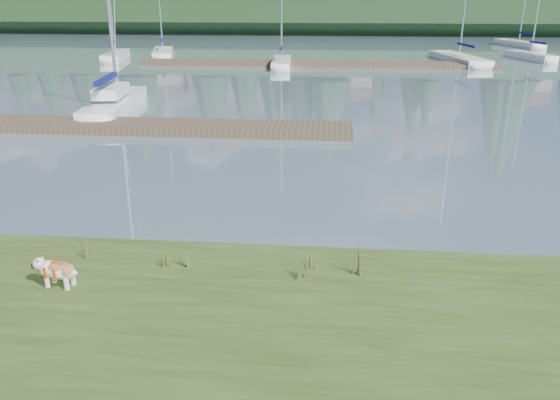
# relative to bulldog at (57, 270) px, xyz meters

# --- Properties ---
(ground) EXTENTS (200.00, 200.00, 0.00)m
(ground) POSITION_rel_bulldog_xyz_m (1.25, 33.40, -0.65)
(ground) COLOR gray
(ground) RESTS_ON ground
(ridge) EXTENTS (200.00, 20.00, 5.00)m
(ridge) POSITION_rel_bulldog_xyz_m (1.25, 76.40, 1.85)
(ridge) COLOR black
(ridge) RESTS_ON ground
(bulldog) EXTENTS (0.80, 0.39, 0.47)m
(bulldog) POSITION_rel_bulldog_xyz_m (0.00, 0.00, 0.00)
(bulldog) COLOR silver
(bulldog) RESTS_ON bank
(sailboat_main) EXTENTS (2.47, 7.79, 11.15)m
(sailboat_main) POSITION_rel_bulldog_xyz_m (-5.30, 16.52, -0.22)
(sailboat_main) COLOR white
(sailboat_main) RESTS_ON ground
(dock_near) EXTENTS (16.00, 2.00, 0.30)m
(dock_near) POSITION_rel_bulldog_xyz_m (-2.75, 12.40, -0.50)
(dock_near) COLOR #4C3D2C
(dock_near) RESTS_ON ground
(dock_far) EXTENTS (26.00, 2.20, 0.30)m
(dock_far) POSITION_rel_bulldog_xyz_m (3.25, 33.40, -0.50)
(dock_far) COLOR #4C3D2C
(dock_far) RESTS_ON ground
(sailboat_bg_0) EXTENTS (2.77, 7.10, 10.22)m
(sailboat_bg_0) POSITION_rel_bulldog_xyz_m (-13.10, 36.74, -0.32)
(sailboat_bg_0) COLOR white
(sailboat_bg_0) RESTS_ON ground
(sailboat_bg_1) EXTENTS (3.33, 7.67, 11.29)m
(sailboat_bg_1) POSITION_rel_bulldog_xyz_m (-9.98, 39.32, -0.32)
(sailboat_bg_1) COLOR white
(sailboat_bg_1) RESTS_ON ground
(sailboat_bg_2) EXTENTS (1.65, 6.49, 9.83)m
(sailboat_bg_2) POSITION_rel_bulldog_xyz_m (0.77, 32.94, -0.31)
(sailboat_bg_2) COLOR white
(sailboat_bg_2) RESTS_ON ground
(sailboat_bg_3) EXTENTS (3.41, 9.42, 13.44)m
(sailboat_bg_3) POSITION_rel_bulldog_xyz_m (13.97, 37.10, -0.32)
(sailboat_bg_3) COLOR white
(sailboat_bg_3) RESTS_ON ground
(sailboat_bg_4) EXTENTS (2.79, 6.10, 9.08)m
(sailboat_bg_4) POSITION_rel_bulldog_xyz_m (20.00, 39.11, -0.31)
(sailboat_bg_4) COLOR white
(sailboat_bg_4) RESTS_ON ground
(sailboat_bg_5) EXTENTS (3.61, 7.85, 11.08)m
(sailboat_bg_5) POSITION_rel_bulldog_xyz_m (22.82, 51.59, -0.33)
(sailboat_bg_5) COLOR white
(sailboat_bg_5) RESTS_ON ground
(weed_0) EXTENTS (0.17, 0.14, 0.52)m
(weed_0) POSITION_rel_bulldog_xyz_m (1.59, 0.82, -0.08)
(weed_0) COLOR #475B23
(weed_0) RESTS_ON bank
(weed_1) EXTENTS (0.17, 0.14, 0.56)m
(weed_1) POSITION_rel_bulldog_xyz_m (1.87, 0.87, -0.06)
(weed_1) COLOR #475B23
(weed_1) RESTS_ON bank
(weed_2) EXTENTS (0.17, 0.14, 0.71)m
(weed_2) POSITION_rel_bulldog_xyz_m (4.06, 0.61, 0.00)
(weed_2) COLOR #475B23
(weed_2) RESTS_ON bank
(weed_3) EXTENTS (0.17, 0.14, 0.51)m
(weed_3) POSITION_rel_bulldog_xyz_m (0.05, 1.07, -0.08)
(weed_3) COLOR #475B23
(weed_3) RESTS_ON bank
(weed_4) EXTENTS (0.17, 0.14, 0.43)m
(weed_4) POSITION_rel_bulldog_xyz_m (4.17, 0.97, -0.12)
(weed_4) COLOR #475B23
(weed_4) RESTS_ON bank
(weed_5) EXTENTS (0.17, 0.14, 0.68)m
(weed_5) POSITION_rel_bulldog_xyz_m (4.99, 0.85, -0.01)
(weed_5) COLOR #475B23
(weed_5) RESTS_ON bank
(mud_lip) EXTENTS (60.00, 0.50, 0.14)m
(mud_lip) POSITION_rel_bulldog_xyz_m (1.25, 1.80, -0.58)
(mud_lip) COLOR #33281C
(mud_lip) RESTS_ON ground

